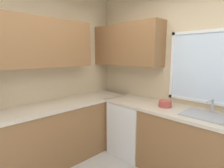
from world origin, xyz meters
TOP-DOWN VIEW (x-y plane):
  - room_shell at (-0.76, 0.49)m, footprint 3.56×3.33m
  - counter_run_left at (-1.41, 0.00)m, footprint 0.65×2.94m
  - counter_run_back at (0.21, 1.29)m, footprint 2.65×0.65m
  - dishwasher at (-0.75, 1.26)m, footprint 0.60×0.60m
  - sink_assembly at (0.37, 1.30)m, footprint 0.56×0.40m
  - bowl at (-0.19, 1.29)m, footprint 0.18×0.18m

SIDE VIEW (x-z plane):
  - dishwasher at x=-0.75m, z-range 0.00..0.86m
  - counter_run_left at x=-1.41m, z-range 0.00..0.91m
  - counter_run_back at x=0.21m, z-range 0.00..0.91m
  - sink_assembly at x=0.37m, z-range 0.82..1.01m
  - bowl at x=-0.19m, z-range 0.91..1.00m
  - room_shell at x=-0.76m, z-range 0.48..3.23m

